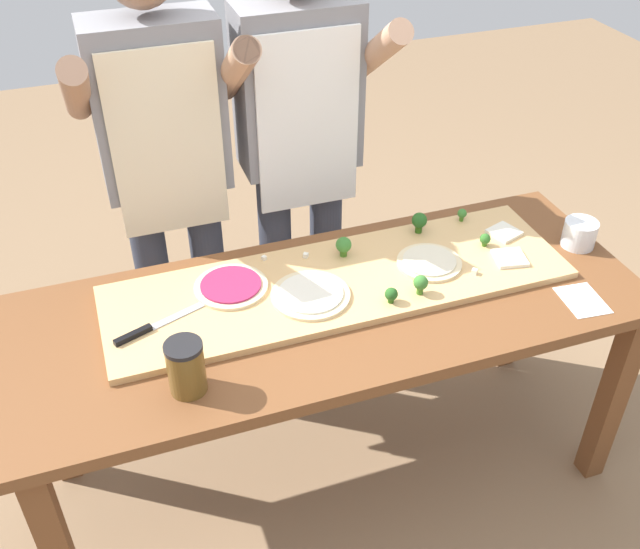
{
  "coord_description": "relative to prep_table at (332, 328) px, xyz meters",
  "views": [
    {
      "loc": [
        -0.58,
        -1.55,
        2.1
      ],
      "look_at": [
        -0.03,
        0.03,
        0.85
      ],
      "focal_mm": 40.84,
      "sensor_mm": 36.0,
      "label": 1
    }
  ],
  "objects": [
    {
      "name": "flour_cup",
      "position": [
        0.85,
        0.02,
        0.14
      ],
      "size": [
        0.11,
        0.11,
        0.09
      ],
      "color": "white",
      "rests_on": "prep_table"
    },
    {
      "name": "broccoli_floret_center_right",
      "position": [
        0.38,
        0.23,
        0.17
      ],
      "size": [
        0.05,
        0.05,
        0.07
      ],
      "color": "#2C5915",
      "rests_on": "cutting_board"
    },
    {
      "name": "cook_left",
      "position": [
        -0.36,
        0.6,
        0.33
      ],
      "size": [
        0.54,
        0.39,
        1.67
      ],
      "color": "#333847",
      "rests_on": "ground"
    },
    {
      "name": "ground_plane",
      "position": [
        0.0,
        0.0,
        -0.66
      ],
      "size": [
        8.0,
        8.0,
        0.0
      ],
      "primitive_type": "plane",
      "color": "#896B4C"
    },
    {
      "name": "broccoli_floret_front_left",
      "position": [
        0.1,
        0.18,
        0.16
      ],
      "size": [
        0.05,
        0.05,
        0.07
      ],
      "color": "#3F7220",
      "rests_on": "cutting_board"
    },
    {
      "name": "cheese_crumble_c",
      "position": [
        -0.14,
        0.24,
        0.13
      ],
      "size": [
        0.02,
        0.02,
        0.01
      ],
      "primitive_type": "cube",
      "rotation": [
        0.0,
        0.0,
        0.46
      ],
      "color": "white",
      "rests_on": "cutting_board"
    },
    {
      "name": "prep_table",
      "position": [
        0.0,
        0.0,
        0.0
      ],
      "size": [
        1.86,
        0.72,
        0.76
      ],
      "color": "brown",
      "rests_on": "ground"
    },
    {
      "name": "broccoli_floret_back_mid",
      "position": [
        0.15,
        -0.08,
        0.15
      ],
      "size": [
        0.04,
        0.04,
        0.05
      ],
      "color": "#2C5915",
      "rests_on": "cutting_board"
    },
    {
      "name": "sauce_jar",
      "position": [
        -0.46,
        -0.21,
        0.18
      ],
      "size": [
        0.1,
        0.1,
        0.15
      ],
      "color": "brown",
      "rests_on": "prep_table"
    },
    {
      "name": "pizza_slice_near_right",
      "position": [
        0.64,
        0.13,
        0.13
      ],
      "size": [
        0.11,
        0.11,
        0.01
      ],
      "primitive_type": "cube",
      "rotation": [
        0.0,
        0.0,
        0.33
      ],
      "color": "silver",
      "rests_on": "cutting_board"
    },
    {
      "name": "broccoli_floret_front_mid",
      "position": [
        0.25,
        -0.07,
        0.16
      ],
      "size": [
        0.04,
        0.04,
        0.06
      ],
      "color": "#3F7220",
      "rests_on": "cutting_board"
    },
    {
      "name": "cutting_board",
      "position": [
        0.05,
        0.07,
        0.11
      ],
      "size": [
        1.4,
        0.41,
        0.02
      ],
      "primitive_type": "cube",
      "color": "tan",
      "rests_on": "prep_table"
    },
    {
      "name": "recipe_note",
      "position": [
        0.7,
        -0.23,
        0.1
      ],
      "size": [
        0.13,
        0.16,
        0.0
      ],
      "primitive_type": "cube",
      "rotation": [
        0.0,
        0.0,
        -0.09
      ],
      "color": "white",
      "rests_on": "prep_table"
    },
    {
      "name": "cook_right",
      "position": [
        0.1,
        0.6,
        0.33
      ],
      "size": [
        0.54,
        0.39,
        1.67
      ],
      "color": "#333847",
      "rests_on": "ground"
    },
    {
      "name": "pizza_whole_white_garlic",
      "position": [
        -0.06,
        0.02,
        0.13
      ],
      "size": [
        0.23,
        0.23,
        0.02
      ],
      "color": "beige",
      "rests_on": "cutting_board"
    },
    {
      "name": "cheese_crumble_b",
      "position": [
        0.44,
        -0.04,
        0.13
      ],
      "size": [
        0.02,
        0.02,
        0.02
      ],
      "primitive_type": "cube",
      "rotation": [
        0.0,
        0.0,
        0.69
      ],
      "color": "silver",
      "rests_on": "cutting_board"
    },
    {
      "name": "chefs_knife",
      "position": [
        -0.52,
        0.03,
        0.13
      ],
      "size": [
        0.28,
        0.12,
        0.02
      ],
      "color": "#B7BABF",
      "rests_on": "cutting_board"
    },
    {
      "name": "cheese_crumble_a",
      "position": [
        -0.01,
        0.21,
        0.13
      ],
      "size": [
        0.02,
        0.02,
        0.01
      ],
      "primitive_type": "cube",
      "rotation": [
        0.0,
        0.0,
        0.91
      ],
      "color": "white",
      "rests_on": "cutting_board"
    },
    {
      "name": "broccoli_floret_center_left",
      "position": [
        0.55,
        0.24,
        0.15
      ],
      "size": [
        0.03,
        0.03,
        0.04
      ],
      "color": "#3F7220",
      "rests_on": "cutting_board"
    },
    {
      "name": "pizza_whole_cheese_artichoke",
      "position": [
        0.34,
        0.05,
        0.13
      ],
      "size": [
        0.2,
        0.2,
        0.02
      ],
      "color": "beige",
      "rests_on": "cutting_board"
    },
    {
      "name": "pizza_whole_beet_magenta",
      "position": [
        -0.27,
        0.14,
        0.13
      ],
      "size": [
        0.22,
        0.22,
        0.02
      ],
      "color": "beige",
      "rests_on": "cutting_board"
    },
    {
      "name": "broccoli_floret_back_right",
      "position": [
        0.55,
        0.09,
        0.15
      ],
      "size": [
        0.03,
        0.03,
        0.04
      ],
      "color": "#366618",
      "rests_on": "cutting_board"
    },
    {
      "name": "pizza_slice_far_right",
      "position": [
        0.58,
        -0.01,
        0.13
      ],
      "size": [
        0.11,
        0.11,
        0.01
      ],
      "primitive_type": "cube",
      "rotation": [
        0.0,
        0.0,
        -0.2
      ],
      "color": "silver",
      "rests_on": "cutting_board"
    }
  ]
}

